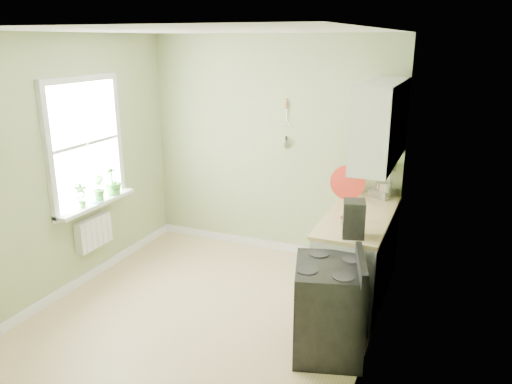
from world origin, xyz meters
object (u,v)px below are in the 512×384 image
at_px(stand_mixer, 385,180).
at_px(stove, 329,308).
at_px(kettle, 352,185).
at_px(coffee_maker, 353,220).

bearing_deg(stand_mixer, stove, -94.29).
xyz_separation_m(kettle, coffee_maker, (0.30, -1.34, 0.07)).
distance_m(stand_mixer, kettle, 0.38).
bearing_deg(stand_mixer, kettle, -176.65).
height_order(stove, coffee_maker, coffee_maker).
distance_m(kettle, coffee_maker, 1.38).
xyz_separation_m(stove, coffee_maker, (0.07, 0.50, 0.65)).
xyz_separation_m(stand_mixer, kettle, (-0.37, -0.02, -0.09)).
height_order(stand_mixer, coffee_maker, stand_mixer).
bearing_deg(stove, kettle, 97.04).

